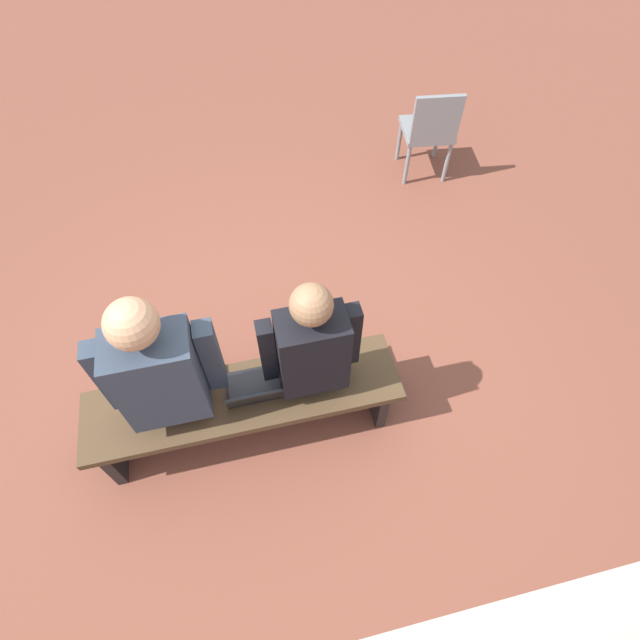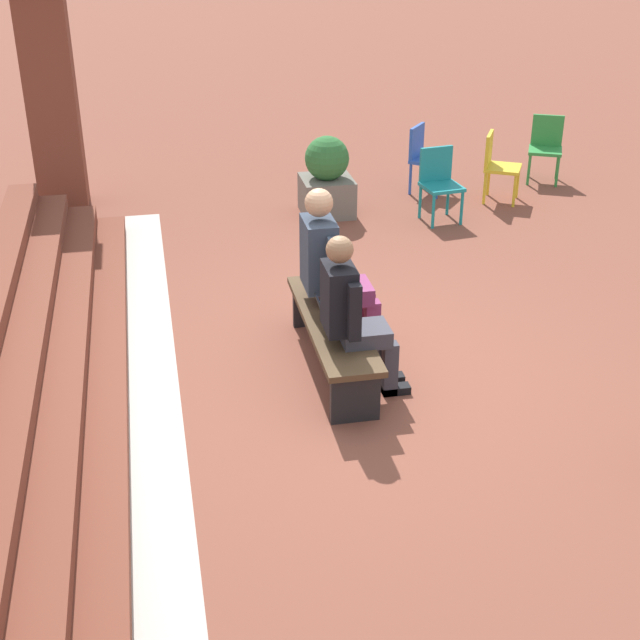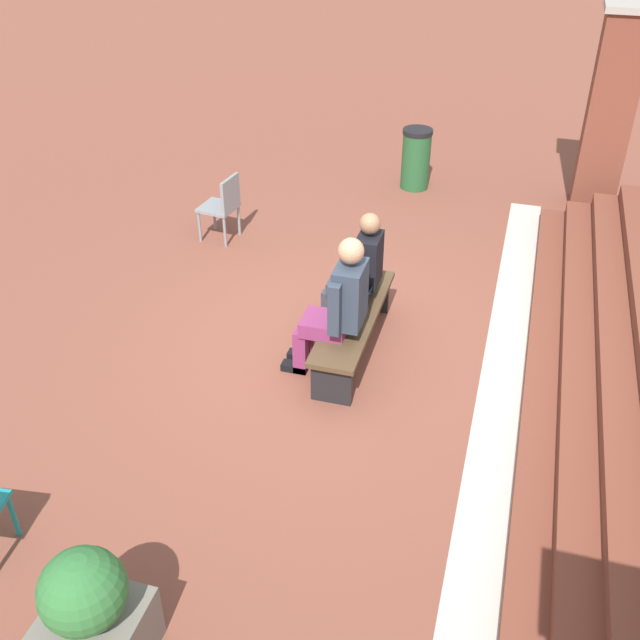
{
  "view_description": "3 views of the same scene",
  "coord_description": "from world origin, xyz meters",
  "px_view_note": "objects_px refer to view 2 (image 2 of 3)",
  "views": [
    {
      "loc": [
        -0.1,
        1.5,
        2.99
      ],
      "look_at": [
        -0.48,
        -0.15,
        0.63
      ],
      "focal_mm": 28.0,
      "sensor_mm": 36.0,
      "label": 1
    },
    {
      "loc": [
        -6.21,
        1.5,
        3.69
      ],
      "look_at": [
        -0.4,
        0.33,
        0.68
      ],
      "focal_mm": 50.0,
      "sensor_mm": 36.0,
      "label": 2
    },
    {
      "loc": [
        5.92,
        1.5,
        4.36
      ],
      "look_at": [
        0.54,
        -0.06,
        0.66
      ],
      "focal_mm": 42.0,
      "sensor_mm": 36.0,
      "label": 3
    }
  ],
  "objects_px": {
    "laptop": "(333,318)",
    "plastic_chair_near_bench_left": "(424,155)",
    "plastic_chair_near_bench_right": "(439,180)",
    "person_adult": "(332,267)",
    "plastic_chair_far_left": "(497,163)",
    "planter": "(327,178)",
    "plastic_chair_far_right": "(546,144)",
    "bench": "(333,330)",
    "person_student": "(353,311)"
  },
  "relations": [
    {
      "from": "person_adult",
      "to": "plastic_chair_far_right",
      "type": "relative_size",
      "value": 1.71
    },
    {
      "from": "person_student",
      "to": "plastic_chair_far_right",
      "type": "height_order",
      "value": "person_student"
    },
    {
      "from": "plastic_chair_far_right",
      "to": "plastic_chair_near_bench_left",
      "type": "relative_size",
      "value": 1.0
    },
    {
      "from": "laptop",
      "to": "plastic_chair_near_bench_left",
      "type": "distance_m",
      "value": 4.76
    },
    {
      "from": "plastic_chair_near_bench_right",
      "to": "person_adult",
      "type": "bearing_deg",
      "value": 146.58
    },
    {
      "from": "laptop",
      "to": "planter",
      "type": "distance_m",
      "value": 3.78
    },
    {
      "from": "plastic_chair_near_bench_left",
      "to": "planter",
      "type": "distance_m",
      "value": 1.48
    },
    {
      "from": "laptop",
      "to": "plastic_chair_far_right",
      "type": "xyz_separation_m",
      "value": [
        4.41,
        -3.79,
        -0.02
      ]
    },
    {
      "from": "laptop",
      "to": "plastic_chair_near_bench_right",
      "type": "xyz_separation_m",
      "value": [
        3.27,
        -1.96,
        -0.02
      ]
    },
    {
      "from": "plastic_chair_near_bench_left",
      "to": "plastic_chair_far_left",
      "type": "bearing_deg",
      "value": -123.02
    },
    {
      "from": "person_adult",
      "to": "plastic_chair_far_left",
      "type": "height_order",
      "value": "person_adult"
    },
    {
      "from": "person_adult",
      "to": "planter",
      "type": "height_order",
      "value": "person_adult"
    },
    {
      "from": "bench",
      "to": "planter",
      "type": "bearing_deg",
      "value": -11.07
    },
    {
      "from": "laptop",
      "to": "plastic_chair_far_left",
      "type": "relative_size",
      "value": 0.38
    },
    {
      "from": "person_student",
      "to": "plastic_chair_far_right",
      "type": "relative_size",
      "value": 1.58
    },
    {
      "from": "person_adult",
      "to": "laptop",
      "type": "relative_size",
      "value": 4.48
    },
    {
      "from": "person_adult",
      "to": "bench",
      "type": "bearing_deg",
      "value": 168.47
    },
    {
      "from": "person_student",
      "to": "person_adult",
      "type": "relative_size",
      "value": 0.92
    },
    {
      "from": "laptop",
      "to": "plastic_chair_near_bench_left",
      "type": "relative_size",
      "value": 0.38
    },
    {
      "from": "plastic_chair_near_bench_right",
      "to": "plastic_chair_near_bench_left",
      "type": "height_order",
      "value": "same"
    },
    {
      "from": "plastic_chair_far_right",
      "to": "plastic_chair_near_bench_right",
      "type": "xyz_separation_m",
      "value": [
        -1.14,
        1.83,
        0.0
      ]
    },
    {
      "from": "person_student",
      "to": "plastic_chair_near_bench_right",
      "type": "bearing_deg",
      "value": -27.61
    },
    {
      "from": "planter",
      "to": "laptop",
      "type": "bearing_deg",
      "value": 168.96
    },
    {
      "from": "plastic_chair_far_right",
      "to": "plastic_chair_near_bench_right",
      "type": "distance_m",
      "value": 2.16
    },
    {
      "from": "plastic_chair_near_bench_right",
      "to": "plastic_chair_near_bench_left",
      "type": "bearing_deg",
      "value": -7.62
    },
    {
      "from": "person_adult",
      "to": "plastic_chair_far_right",
      "type": "height_order",
      "value": "person_adult"
    },
    {
      "from": "bench",
      "to": "person_adult",
      "type": "relative_size",
      "value": 1.25
    },
    {
      "from": "plastic_chair_far_left",
      "to": "plastic_chair_near_bench_left",
      "type": "relative_size",
      "value": 1.0
    },
    {
      "from": "plastic_chair_far_right",
      "to": "laptop",
      "type": "bearing_deg",
      "value": 139.32
    },
    {
      "from": "plastic_chair_near_bench_left",
      "to": "person_adult",
      "type": "bearing_deg",
      "value": 152.4
    },
    {
      "from": "laptop",
      "to": "plastic_chair_far_right",
      "type": "height_order",
      "value": "plastic_chair_far_right"
    },
    {
      "from": "person_adult",
      "to": "plastic_chair_near_bench_right",
      "type": "bearing_deg",
      "value": -33.42
    },
    {
      "from": "plastic_chair_near_bench_left",
      "to": "planter",
      "type": "xyz_separation_m",
      "value": [
        -0.56,
        1.37,
        -0.04
      ]
    },
    {
      "from": "plastic_chair_far_right",
      "to": "planter",
      "type": "xyz_separation_m",
      "value": [
        -0.7,
        3.07,
        -0.04
      ]
    },
    {
      "from": "bench",
      "to": "laptop",
      "type": "height_order",
      "value": "laptop"
    },
    {
      "from": "planter",
      "to": "plastic_chair_far_right",
      "type": "bearing_deg",
      "value": -77.12
    },
    {
      "from": "laptop",
      "to": "planter",
      "type": "relative_size",
      "value": 0.34
    },
    {
      "from": "bench",
      "to": "person_student",
      "type": "height_order",
      "value": "person_student"
    },
    {
      "from": "plastic_chair_far_right",
      "to": "plastic_chair_far_left",
      "type": "height_order",
      "value": "same"
    },
    {
      "from": "bench",
      "to": "plastic_chair_near_bench_left",
      "type": "bearing_deg",
      "value": -26.37
    },
    {
      "from": "plastic_chair_near_bench_left",
      "to": "planter",
      "type": "bearing_deg",
      "value": 112.27
    },
    {
      "from": "person_adult",
      "to": "laptop",
      "type": "xyz_separation_m",
      "value": [
        -0.43,
        0.08,
        -0.25
      ]
    },
    {
      "from": "plastic_chair_far_right",
      "to": "planter",
      "type": "distance_m",
      "value": 3.15
    },
    {
      "from": "plastic_chair_far_left",
      "to": "plastic_chair_near_bench_left",
      "type": "distance_m",
      "value": 0.92
    },
    {
      "from": "person_adult",
      "to": "plastic_chair_far_right",
      "type": "xyz_separation_m",
      "value": [
        3.98,
        -3.71,
        -0.27
      ]
    },
    {
      "from": "bench",
      "to": "person_adult",
      "type": "bearing_deg",
      "value": -11.53
    },
    {
      "from": "bench",
      "to": "plastic_chair_far_right",
      "type": "height_order",
      "value": "plastic_chair_far_right"
    },
    {
      "from": "plastic_chair_near_bench_right",
      "to": "plastic_chair_far_right",
      "type": "bearing_deg",
      "value": -58.05
    },
    {
      "from": "person_student",
      "to": "planter",
      "type": "height_order",
      "value": "person_student"
    },
    {
      "from": "person_student",
      "to": "person_adult",
      "type": "xyz_separation_m",
      "value": [
        0.76,
        -0.01,
        0.05
      ]
    }
  ]
}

